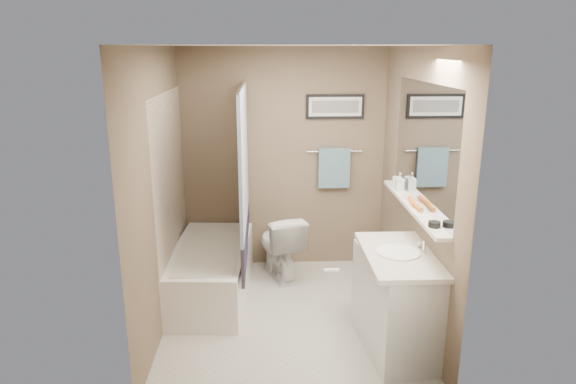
{
  "coord_description": "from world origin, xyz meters",
  "views": [
    {
      "loc": [
        -0.2,
        -4.22,
        2.39
      ],
      "look_at": [
        0.0,
        0.15,
        1.15
      ],
      "focal_mm": 32.0,
      "sensor_mm": 36.0,
      "label": 1
    }
  ],
  "objects_px": {
    "toilet": "(280,245)",
    "bathtub": "(211,272)",
    "hair_brush_back": "(412,201)",
    "soap_bottle": "(400,182)",
    "candle_bowl_near": "(434,224)",
    "vanity": "(398,304)",
    "hair_brush_front": "(417,206)",
    "glass_jar": "(397,182)"
  },
  "relations": [
    {
      "from": "bathtub",
      "to": "toilet",
      "type": "distance_m",
      "value": 0.82
    },
    {
      "from": "bathtub",
      "to": "toilet",
      "type": "bearing_deg",
      "value": 34.78
    },
    {
      "from": "toilet",
      "to": "hair_brush_back",
      "type": "relative_size",
      "value": 3.2
    },
    {
      "from": "candle_bowl_near",
      "to": "glass_jar",
      "type": "distance_m",
      "value": 1.11
    },
    {
      "from": "hair_brush_front",
      "to": "hair_brush_back",
      "type": "height_order",
      "value": "same"
    },
    {
      "from": "bathtub",
      "to": "candle_bowl_near",
      "type": "bearing_deg",
      "value": -30.09
    },
    {
      "from": "candle_bowl_near",
      "to": "hair_brush_front",
      "type": "bearing_deg",
      "value": 90.0
    },
    {
      "from": "vanity",
      "to": "candle_bowl_near",
      "type": "height_order",
      "value": "candle_bowl_near"
    },
    {
      "from": "vanity",
      "to": "soap_bottle",
      "type": "bearing_deg",
      "value": 71.26
    },
    {
      "from": "bathtub",
      "to": "hair_brush_front",
      "type": "distance_m",
      "value": 2.13
    },
    {
      "from": "toilet",
      "to": "soap_bottle",
      "type": "bearing_deg",
      "value": 133.45
    },
    {
      "from": "candle_bowl_near",
      "to": "bathtub",
      "type": "bearing_deg",
      "value": 146.4
    },
    {
      "from": "candle_bowl_near",
      "to": "soap_bottle",
      "type": "relative_size",
      "value": 0.55
    },
    {
      "from": "toilet",
      "to": "vanity",
      "type": "bearing_deg",
      "value": 104.52
    },
    {
      "from": "vanity",
      "to": "hair_brush_front",
      "type": "distance_m",
      "value": 0.81
    },
    {
      "from": "hair_brush_front",
      "to": "soap_bottle",
      "type": "xyz_separation_m",
      "value": [
        0.0,
        0.56,
        0.06
      ]
    },
    {
      "from": "soap_bottle",
      "to": "candle_bowl_near",
      "type": "bearing_deg",
      "value": -90.0
    },
    {
      "from": "glass_jar",
      "to": "soap_bottle",
      "type": "relative_size",
      "value": 0.62
    },
    {
      "from": "toilet",
      "to": "soap_bottle",
      "type": "xyz_separation_m",
      "value": [
        1.09,
        -0.6,
        0.84
      ]
    },
    {
      "from": "candle_bowl_near",
      "to": "hair_brush_front",
      "type": "relative_size",
      "value": 0.41
    },
    {
      "from": "bathtub",
      "to": "hair_brush_front",
      "type": "bearing_deg",
      "value": -19.07
    },
    {
      "from": "vanity",
      "to": "soap_bottle",
      "type": "xyz_separation_m",
      "value": [
        0.19,
        0.84,
        0.8
      ]
    },
    {
      "from": "vanity",
      "to": "soap_bottle",
      "type": "height_order",
      "value": "soap_bottle"
    },
    {
      "from": "hair_brush_back",
      "to": "soap_bottle",
      "type": "relative_size",
      "value": 1.35
    },
    {
      "from": "bathtub",
      "to": "hair_brush_back",
      "type": "xyz_separation_m",
      "value": [
        1.79,
        -0.6,
        0.89
      ]
    },
    {
      "from": "hair_brush_back",
      "to": "glass_jar",
      "type": "bearing_deg",
      "value": 90.0
    },
    {
      "from": "toilet",
      "to": "candle_bowl_near",
      "type": "xyz_separation_m",
      "value": [
        1.09,
        -1.61,
        0.78
      ]
    },
    {
      "from": "hair_brush_front",
      "to": "candle_bowl_near",
      "type": "bearing_deg",
      "value": -90.0
    },
    {
      "from": "toilet",
      "to": "soap_bottle",
      "type": "height_order",
      "value": "soap_bottle"
    },
    {
      "from": "bathtub",
      "to": "candle_bowl_near",
      "type": "xyz_separation_m",
      "value": [
        1.79,
        -1.19,
        0.89
      ]
    },
    {
      "from": "hair_brush_back",
      "to": "soap_bottle",
      "type": "bearing_deg",
      "value": 90.0
    },
    {
      "from": "hair_brush_front",
      "to": "glass_jar",
      "type": "distance_m",
      "value": 0.67
    },
    {
      "from": "vanity",
      "to": "hair_brush_back",
      "type": "relative_size",
      "value": 4.09
    },
    {
      "from": "bathtub",
      "to": "hair_brush_front",
      "type": "height_order",
      "value": "hair_brush_front"
    },
    {
      "from": "toilet",
      "to": "bathtub",
      "type": "bearing_deg",
      "value": 13.64
    },
    {
      "from": "toilet",
      "to": "vanity",
      "type": "relative_size",
      "value": 0.78
    },
    {
      "from": "candle_bowl_near",
      "to": "hair_brush_front",
      "type": "height_order",
      "value": "hair_brush_front"
    },
    {
      "from": "candle_bowl_near",
      "to": "hair_brush_back",
      "type": "relative_size",
      "value": 0.41
    },
    {
      "from": "glass_jar",
      "to": "soap_bottle",
      "type": "height_order",
      "value": "soap_bottle"
    },
    {
      "from": "glass_jar",
      "to": "soap_bottle",
      "type": "distance_m",
      "value": 0.11
    },
    {
      "from": "vanity",
      "to": "glass_jar",
      "type": "bearing_deg",
      "value": 72.6
    },
    {
      "from": "soap_bottle",
      "to": "hair_brush_back",
      "type": "bearing_deg",
      "value": -90.0
    }
  ]
}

